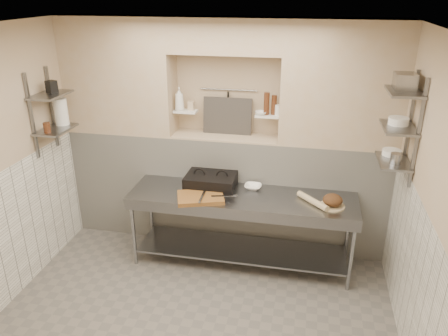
% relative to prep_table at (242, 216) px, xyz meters
% --- Properties ---
extents(floor, '(4.00, 3.90, 0.10)m').
position_rel_prep_table_xyz_m(floor, '(-0.30, -1.18, -0.69)').
color(floor, '#6A645D').
rests_on(floor, ground).
extents(ceiling, '(4.00, 3.90, 0.10)m').
position_rel_prep_table_xyz_m(ceiling, '(-0.30, -1.18, 2.21)').
color(ceiling, silver).
rests_on(ceiling, ground).
extents(wall_right, '(0.10, 3.90, 2.80)m').
position_rel_prep_table_xyz_m(wall_right, '(1.75, -1.18, 0.76)').
color(wall_right, tan).
rests_on(wall_right, ground).
extents(wall_back, '(4.00, 0.10, 2.80)m').
position_rel_prep_table_xyz_m(wall_back, '(-0.30, 0.82, 0.76)').
color(wall_back, tan).
rests_on(wall_back, ground).
extents(backwall_lower, '(4.00, 0.40, 1.40)m').
position_rel_prep_table_xyz_m(backwall_lower, '(-0.30, 0.57, 0.06)').
color(backwall_lower, white).
rests_on(backwall_lower, floor).
extents(alcove_sill, '(1.30, 0.40, 0.02)m').
position_rel_prep_table_xyz_m(alcove_sill, '(-0.30, 0.57, 0.77)').
color(alcove_sill, tan).
rests_on(alcove_sill, backwall_lower).
extents(backwall_pillar_left, '(1.35, 0.40, 1.40)m').
position_rel_prep_table_xyz_m(backwall_pillar_left, '(-1.63, 0.57, 1.46)').
color(backwall_pillar_left, tan).
rests_on(backwall_pillar_left, backwall_lower).
extents(backwall_pillar_right, '(1.35, 0.40, 1.40)m').
position_rel_prep_table_xyz_m(backwall_pillar_right, '(1.02, 0.57, 1.46)').
color(backwall_pillar_right, tan).
rests_on(backwall_pillar_right, backwall_lower).
extents(backwall_header, '(1.30, 0.40, 0.40)m').
position_rel_prep_table_xyz_m(backwall_header, '(-0.30, 0.57, 1.96)').
color(backwall_header, tan).
rests_on(backwall_header, backwall_lower).
extents(wainscot_right, '(0.02, 3.90, 1.40)m').
position_rel_prep_table_xyz_m(wainscot_right, '(1.69, -1.18, 0.06)').
color(wainscot_right, white).
rests_on(wainscot_right, floor).
extents(alcove_shelf_left, '(0.28, 0.16, 0.02)m').
position_rel_prep_table_xyz_m(alcove_shelf_left, '(-0.80, 0.57, 1.06)').
color(alcove_shelf_left, white).
rests_on(alcove_shelf_left, backwall_lower).
extents(alcove_shelf_right, '(0.28, 0.16, 0.02)m').
position_rel_prep_table_xyz_m(alcove_shelf_right, '(0.20, 0.57, 1.06)').
color(alcove_shelf_right, white).
rests_on(alcove_shelf_right, backwall_lower).
extents(utensil_rail, '(0.70, 0.02, 0.02)m').
position_rel_prep_table_xyz_m(utensil_rail, '(-0.30, 0.74, 1.31)').
color(utensil_rail, gray).
rests_on(utensil_rail, wall_back).
extents(hanging_steel, '(0.02, 0.02, 0.30)m').
position_rel_prep_table_xyz_m(hanging_steel, '(-0.30, 0.72, 1.14)').
color(hanging_steel, black).
rests_on(hanging_steel, utensil_rail).
extents(splash_panel, '(0.60, 0.08, 0.45)m').
position_rel_prep_table_xyz_m(splash_panel, '(-0.30, 0.67, 1.00)').
color(splash_panel, '#383330').
rests_on(splash_panel, alcove_sill).
extents(shelf_rail_left_a, '(0.03, 0.03, 0.95)m').
position_rel_prep_table_xyz_m(shelf_rail_left_a, '(-2.28, 0.07, 1.16)').
color(shelf_rail_left_a, slate).
rests_on(shelf_rail_left_a, wall_left).
extents(shelf_rail_left_b, '(0.03, 0.03, 0.95)m').
position_rel_prep_table_xyz_m(shelf_rail_left_b, '(-2.28, -0.33, 1.16)').
color(shelf_rail_left_b, slate).
rests_on(shelf_rail_left_b, wall_left).
extents(wall_shelf_left_lower, '(0.30, 0.50, 0.02)m').
position_rel_prep_table_xyz_m(wall_shelf_left_lower, '(-2.14, -0.13, 0.96)').
color(wall_shelf_left_lower, slate).
rests_on(wall_shelf_left_lower, wall_left).
extents(wall_shelf_left_upper, '(0.30, 0.50, 0.03)m').
position_rel_prep_table_xyz_m(wall_shelf_left_upper, '(-2.14, -0.13, 1.36)').
color(wall_shelf_left_upper, slate).
rests_on(wall_shelf_left_upper, wall_left).
extents(shelf_rail_right_a, '(0.03, 0.03, 1.05)m').
position_rel_prep_table_xyz_m(shelf_rail_right_a, '(1.67, 0.07, 1.21)').
color(shelf_rail_right_a, slate).
rests_on(shelf_rail_right_a, wall_right).
extents(shelf_rail_right_b, '(0.03, 0.03, 1.05)m').
position_rel_prep_table_xyz_m(shelf_rail_right_b, '(1.67, -0.33, 1.21)').
color(shelf_rail_right_b, slate).
rests_on(shelf_rail_right_b, wall_right).
extents(wall_shelf_right_lower, '(0.30, 0.50, 0.02)m').
position_rel_prep_table_xyz_m(wall_shelf_right_lower, '(1.54, -0.13, 0.86)').
color(wall_shelf_right_lower, slate).
rests_on(wall_shelf_right_lower, wall_right).
extents(wall_shelf_right_mid, '(0.30, 0.50, 0.02)m').
position_rel_prep_table_xyz_m(wall_shelf_right_mid, '(1.54, -0.13, 1.21)').
color(wall_shelf_right_mid, slate).
rests_on(wall_shelf_right_mid, wall_right).
extents(wall_shelf_right_upper, '(0.30, 0.50, 0.03)m').
position_rel_prep_table_xyz_m(wall_shelf_right_upper, '(1.54, -0.13, 1.56)').
color(wall_shelf_right_upper, slate).
rests_on(wall_shelf_right_upper, wall_right).
extents(prep_table, '(2.60, 0.70, 0.90)m').
position_rel_prep_table_xyz_m(prep_table, '(0.00, 0.00, 0.00)').
color(prep_table, gray).
rests_on(prep_table, floor).
extents(panini_press, '(0.58, 0.43, 0.16)m').
position_rel_prep_table_xyz_m(panini_press, '(-0.40, 0.16, 0.34)').
color(panini_press, black).
rests_on(panini_press, prep_table).
extents(cutting_board, '(0.60, 0.50, 0.05)m').
position_rel_prep_table_xyz_m(cutting_board, '(-0.44, -0.17, 0.28)').
color(cutting_board, brown).
rests_on(cutting_board, prep_table).
extents(knife_blade, '(0.29, 0.11, 0.01)m').
position_rel_prep_table_xyz_m(knife_blade, '(-0.18, -0.13, 0.31)').
color(knife_blade, gray).
rests_on(knife_blade, cutting_board).
extents(tongs, '(0.04, 0.29, 0.03)m').
position_rel_prep_table_xyz_m(tongs, '(-0.41, -0.21, 0.32)').
color(tongs, gray).
rests_on(tongs, cutting_board).
extents(mixing_bowl, '(0.20, 0.20, 0.05)m').
position_rel_prep_table_xyz_m(mixing_bowl, '(0.10, 0.22, 0.28)').
color(mixing_bowl, white).
rests_on(mixing_bowl, prep_table).
extents(rolling_pin, '(0.36, 0.37, 0.07)m').
position_rel_prep_table_xyz_m(rolling_pin, '(0.79, -0.03, 0.29)').
color(rolling_pin, beige).
rests_on(rolling_pin, prep_table).
extents(bread_board, '(0.28, 0.28, 0.02)m').
position_rel_prep_table_xyz_m(bread_board, '(1.00, -0.06, 0.27)').
color(bread_board, beige).
rests_on(bread_board, prep_table).
extents(bread_loaf, '(0.21, 0.21, 0.13)m').
position_rel_prep_table_xyz_m(bread_loaf, '(1.00, -0.06, 0.34)').
color(bread_loaf, '#4C2D19').
rests_on(bread_loaf, bread_board).
extents(bottle_soap, '(0.14, 0.14, 0.28)m').
position_rel_prep_table_xyz_m(bottle_soap, '(-0.87, 0.54, 1.21)').
color(bottle_soap, white).
rests_on(bottle_soap, alcove_shelf_left).
extents(jar_alcove, '(0.07, 0.07, 0.11)m').
position_rel_prep_table_xyz_m(jar_alcove, '(-0.74, 0.60, 1.12)').
color(jar_alcove, tan).
rests_on(jar_alcove, alcove_shelf_left).
extents(bowl_alcove, '(0.16, 0.16, 0.04)m').
position_rel_prep_table_xyz_m(bowl_alcove, '(0.12, 0.55, 1.09)').
color(bowl_alcove, white).
rests_on(bowl_alcove, alcove_shelf_right).
extents(condiment_a, '(0.06, 0.06, 0.23)m').
position_rel_prep_table_xyz_m(condiment_a, '(0.27, 0.59, 1.18)').
color(condiment_a, '#472312').
rests_on(condiment_a, alcove_shelf_right).
extents(condiment_b, '(0.07, 0.07, 0.26)m').
position_rel_prep_table_xyz_m(condiment_b, '(0.18, 0.57, 1.20)').
color(condiment_b, '#472312').
rests_on(condiment_b, alcove_shelf_right).
extents(condiment_c, '(0.07, 0.07, 0.12)m').
position_rel_prep_table_xyz_m(condiment_c, '(0.32, 0.56, 1.13)').
color(condiment_c, white).
rests_on(condiment_c, alcove_shelf_right).
extents(jug_left, '(0.15, 0.15, 0.31)m').
position_rel_prep_table_xyz_m(jug_left, '(-2.14, 0.02, 1.12)').
color(jug_left, white).
rests_on(jug_left, wall_shelf_left_lower).
extents(jar_left, '(0.08, 0.08, 0.11)m').
position_rel_prep_table_xyz_m(jar_left, '(-2.14, -0.29, 1.03)').
color(jar_left, '#472312').
rests_on(jar_left, wall_shelf_left_lower).
extents(box_left_upper, '(0.13, 0.13, 0.14)m').
position_rel_prep_table_xyz_m(box_left_upper, '(-2.14, -0.08, 1.44)').
color(box_left_upper, black).
rests_on(box_left_upper, wall_shelf_left_upper).
extents(bowl_right, '(0.19, 0.19, 0.06)m').
position_rel_prep_table_xyz_m(bowl_right, '(1.54, 0.01, 0.90)').
color(bowl_right, white).
rests_on(bowl_right, wall_shelf_right_lower).
extents(canister_right, '(0.11, 0.11, 0.11)m').
position_rel_prep_table_xyz_m(canister_right, '(1.54, -0.23, 0.92)').
color(canister_right, gray).
rests_on(canister_right, wall_shelf_right_lower).
extents(bowl_right_mid, '(0.19, 0.19, 0.07)m').
position_rel_prep_table_xyz_m(bowl_right_mid, '(1.54, -0.07, 1.26)').
color(bowl_right_mid, white).
rests_on(bowl_right_mid, wall_shelf_right_mid).
extents(basket_right, '(0.19, 0.24, 0.15)m').
position_rel_prep_table_xyz_m(basket_right, '(1.54, -0.08, 1.65)').
color(basket_right, gray).
rests_on(basket_right, wall_shelf_right_upper).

